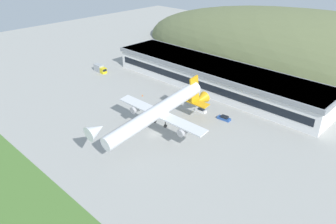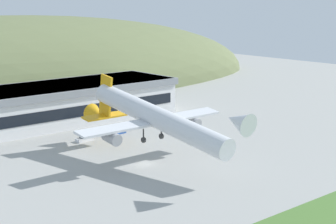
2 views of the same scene
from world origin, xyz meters
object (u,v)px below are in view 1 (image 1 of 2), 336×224
Objects in this scene: terminal_building at (215,75)px; fuel_truck at (100,69)px; service_car_0 at (224,118)px; traffic_cone_0 at (142,95)px; cargo_airplane at (158,112)px; service_car_1 at (201,110)px.

terminal_building is 12.70× the size of fuel_truck.
service_car_0 reaches higher than traffic_cone_0.
service_car_0 is at bearing -46.15° from terminal_building.
fuel_truck is (-49.60, -21.50, -3.96)m from terminal_building.
cargo_airplane is at bearing -75.09° from terminal_building.
service_car_0 reaches higher than service_car_1.
cargo_airplane is 81.14× the size of traffic_cone_0.
fuel_truck reaches higher than traffic_cone_0.
service_car_1 is at bearing -175.36° from service_car_0.
cargo_airplane is 33.16m from traffic_cone_0.
fuel_truck is (-61.30, 22.44, -7.29)m from cargo_airplane.
cargo_airplane is 65.69m from fuel_truck.
service_car_1 is 25.63m from traffic_cone_0.
service_car_0 is 1.14× the size of service_car_1.
terminal_building reaches higher than fuel_truck.
fuel_truck is (-59.59, -0.54, 0.97)m from service_car_1.
fuel_truck is at bearing -179.48° from service_car_1.
cargo_airplane is at bearing -107.95° from service_car_0.
cargo_airplane reaches higher than service_car_1.
service_car_1 is at bearing 12.10° from traffic_cone_0.
cargo_airplane reaches higher than fuel_truck.
terminal_building is 45.59m from cargo_airplane.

